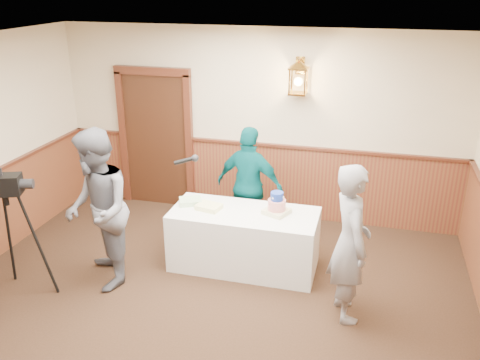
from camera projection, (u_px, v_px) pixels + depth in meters
The scene contains 9 objects.
room_shell at pixel (177, 198), 4.68m from camera, with size 6.02×7.02×2.81m.
display_table at pixel (244, 239), 6.34m from camera, with size 1.80×0.80×0.75m, color silver.
tiered_cake at pixel (277, 205), 6.12m from camera, with size 0.36×0.36×0.28m.
sheet_cake_yellow at pixel (209, 207), 6.27m from camera, with size 0.29×0.22×0.06m, color #FEFA97.
sheet_cake_green at pixel (190, 201), 6.42m from camera, with size 0.27×0.22×0.06m, color #97CF92.
interviewer at pixel (98, 210), 5.78m from camera, with size 1.61×1.17×1.90m.
baker at pixel (350, 243), 5.23m from camera, with size 0.63×0.42×1.73m, color gray.
assistant_p at pixel (250, 186), 6.81m from camera, with size 0.95×0.40×1.63m, color #054F54.
tv_camera_rig at pixel (15, 244), 5.64m from camera, with size 0.58×0.54×1.48m.
Camera 1 is at (1.61, -3.53, 3.42)m, focal length 38.00 mm.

